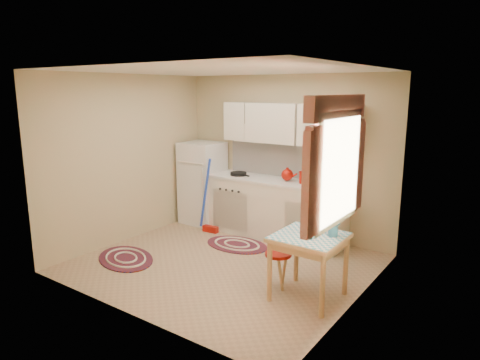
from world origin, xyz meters
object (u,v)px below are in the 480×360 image
object	(u,v)px
table	(308,267)
stool	(278,270)
base_cabinets	(274,210)
fridge	(203,183)

from	to	relation	value
table	stool	bearing A→B (deg)	174.07
base_cabinets	fridge	bearing A→B (deg)	-177.94
fridge	stool	xyz separation A→B (m)	(2.33, -1.42, -0.49)
table	stool	distance (m)	0.44
base_cabinets	stool	world-z (taller)	base_cabinets
fridge	base_cabinets	size ratio (longest dim) A/B	0.62
fridge	stool	world-z (taller)	fridge
stool	base_cabinets	bearing A→B (deg)	122.57
base_cabinets	stool	distance (m)	1.76
table	stool	size ratio (longest dim) A/B	1.71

